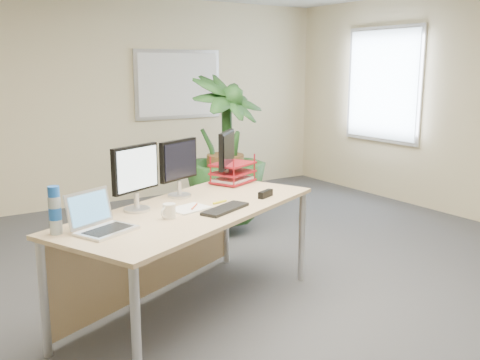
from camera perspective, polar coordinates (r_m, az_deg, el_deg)
floor at (r=4.00m, az=4.03°, el=-14.64°), size 8.00×8.00×0.00m
back_wall at (r=7.20m, az=-15.36°, el=8.05°), size 7.00×0.04×2.70m
whiteboard at (r=7.61m, az=-6.60°, el=10.09°), size 1.30×0.04×0.95m
window at (r=7.63m, az=15.00°, el=9.77°), size 0.04×1.30×1.55m
desk at (r=3.96m, az=-6.46°, el=-5.15°), size 2.26×1.66×0.80m
floor_plant at (r=5.76m, az=-1.57°, el=1.57°), size 1.09×1.09×1.50m
monitor_left at (r=3.77m, az=-11.07°, el=0.67°), size 0.39×0.20×0.46m
monitor_right at (r=4.13m, az=-6.54°, el=1.67°), size 0.38×0.20×0.45m
monitor_dark at (r=4.58m, az=-1.42°, el=2.81°), size 0.31×0.31×0.45m
laptop at (r=3.41m, az=-14.77°, el=-4.26°), size 0.43×0.41×0.24m
keyboard at (r=3.76m, az=-1.59°, el=-3.10°), size 0.43×0.29×0.02m
coffee_mug at (r=3.60m, az=-7.61°, el=-3.29°), size 0.13×0.09×0.10m
spiral_notebook at (r=3.81m, az=-5.43°, el=-3.06°), size 0.31×0.26×0.01m
orange_pen at (r=3.82m, az=-4.89°, el=-2.81°), size 0.11×0.12×0.01m
yellow_highlighter at (r=3.96m, az=-2.18°, el=-2.37°), size 0.13×0.04×0.02m
water_bottle at (r=3.40m, az=-19.13°, el=-3.18°), size 0.08×0.08×0.29m
letter_tray at (r=4.64m, az=-0.77°, el=0.62°), size 0.44×0.39×0.17m
stapler at (r=4.14m, az=2.74°, el=-1.49°), size 0.16×0.10×0.05m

